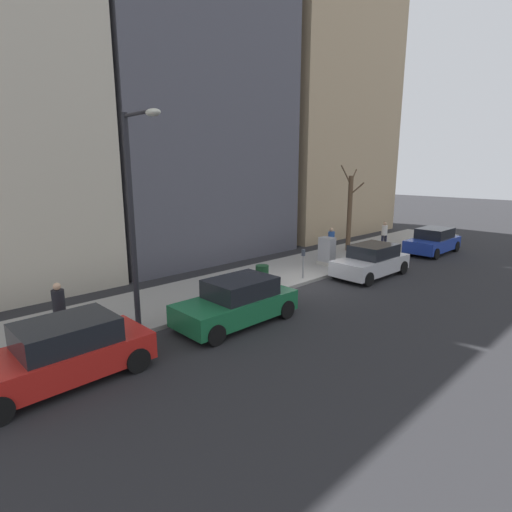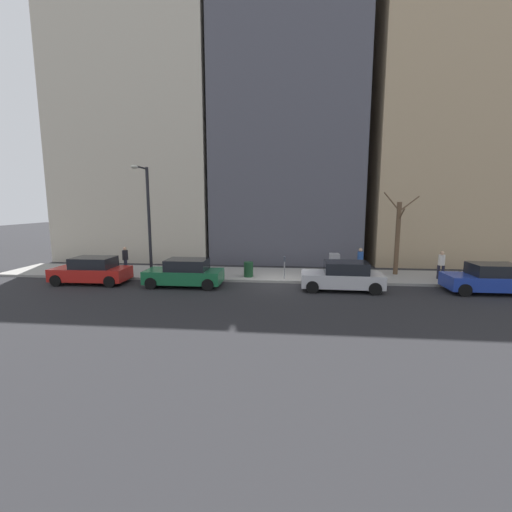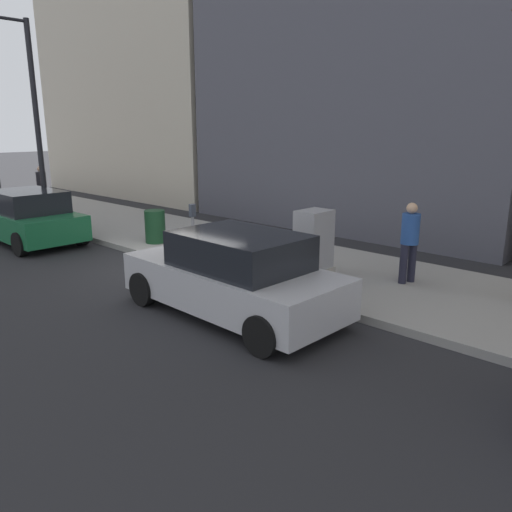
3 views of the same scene
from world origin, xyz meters
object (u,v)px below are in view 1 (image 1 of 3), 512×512
(parking_meter, at_px, (303,261))
(utility_box, at_px, (327,251))
(parked_car_blue, at_px, (433,241))
(pedestrian_near_meter, at_px, (384,233))
(office_block_center, at_px, (163,20))
(parked_car_red, at_px, (62,353))
(parked_car_silver, at_px, (371,261))
(streetlamp, at_px, (135,205))
(pedestrian_midblock, at_px, (331,240))
(bare_tree, at_px, (350,211))
(parked_car_green, at_px, (237,302))
(pedestrian_far_corner, at_px, (59,306))
(office_tower_left, at_px, (299,74))
(trash_bin, at_px, (262,276))

(parking_meter, height_order, utility_box, utility_box)
(parked_car_blue, distance_m, pedestrian_near_meter, 2.86)
(utility_box, relative_size, office_block_center, 0.05)
(parked_car_blue, distance_m, parked_car_red, 21.47)
(parked_car_silver, xyz_separation_m, pedestrian_near_meter, (2.63, -6.02, 0.35))
(parking_meter, distance_m, streetlamp, 8.68)
(utility_box, height_order, pedestrian_midblock, pedestrian_midblock)
(utility_box, height_order, bare_tree, bare_tree)
(parked_car_blue, relative_size, parked_car_silver, 0.99)
(parked_car_green, height_order, pedestrian_far_corner, pedestrian_far_corner)
(pedestrian_midblock, height_order, pedestrian_far_corner, same)
(parked_car_green, height_order, office_tower_left, office_tower_left)
(pedestrian_near_meter, relative_size, pedestrian_far_corner, 1.00)
(parked_car_silver, distance_m, parked_car_red, 14.07)
(streetlamp, bearing_deg, parked_car_silver, -97.56)
(parked_car_green, relative_size, trash_bin, 4.67)
(parked_car_blue, height_order, pedestrian_far_corner, pedestrian_far_corner)
(pedestrian_near_meter, distance_m, office_tower_left, 15.39)
(pedestrian_midblock, xyz_separation_m, office_tower_left, (9.14, -7.62, 11.29))
(parked_car_green, xyz_separation_m, parking_meter, (1.68, -5.46, 0.24))
(pedestrian_midblock, bearing_deg, parked_car_green, -53.23)
(trash_bin, relative_size, office_tower_left, 0.04)
(parked_car_silver, relative_size, pedestrian_far_corner, 2.55)
(trash_bin, bearing_deg, office_tower_left, -54.03)
(pedestrian_midblock, bearing_deg, office_block_center, -134.02)
(parking_meter, xyz_separation_m, pedestrian_near_meter, (0.97, -9.12, 0.11))
(parked_car_silver, relative_size, streetlamp, 0.65)
(parked_car_blue, relative_size, utility_box, 2.94)
(utility_box, relative_size, streetlamp, 0.22)
(parked_car_blue, xyz_separation_m, bare_tree, (3.66, 3.58, 1.80))
(utility_box, bearing_deg, office_tower_left, -42.74)
(parked_car_green, bearing_deg, bare_tree, -72.85)
(parked_car_blue, height_order, office_block_center, office_block_center)
(trash_bin, bearing_deg, utility_box, -85.54)
(parking_meter, relative_size, bare_tree, 0.26)
(trash_bin, bearing_deg, pedestrian_midblock, -78.82)
(office_tower_left, bearing_deg, pedestrian_far_corner, 114.00)
(trash_bin, xyz_separation_m, pedestrian_midblock, (1.35, -6.83, 0.49))
(office_tower_left, xyz_separation_m, office_block_center, (-0.26, 12.38, 0.99))
(streetlamp, xyz_separation_m, office_block_center, (10.84, -8.03, 9.35))
(parked_car_green, bearing_deg, pedestrian_near_meter, -79.75)
(parking_meter, height_order, pedestrian_far_corner, pedestrian_far_corner)
(parked_car_blue, bearing_deg, office_tower_left, -8.39)
(utility_box, distance_m, streetlamp, 11.57)
(parked_car_silver, relative_size, utility_box, 2.96)
(parked_car_red, xyz_separation_m, utility_box, (2.40, -13.93, 0.11))
(pedestrian_near_meter, bearing_deg, office_block_center, 155.41)
(parked_car_silver, relative_size, office_tower_left, 0.17)
(pedestrian_midblock, distance_m, office_block_center, 15.88)
(parked_car_silver, height_order, parking_meter, parked_car_silver)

